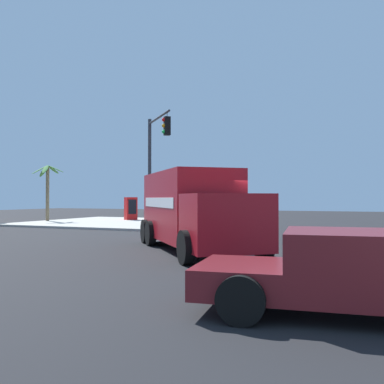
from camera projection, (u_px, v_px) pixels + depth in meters
ground_plane at (232, 252)px, 14.87m from camera, size 100.00×100.00×0.00m
sidewalk_corner_far at (118, 222)px, 31.86m from camera, size 12.45×12.45×0.14m
delivery_truck at (194, 209)px, 15.37m from camera, size 7.51×6.84×2.91m
traffic_light_primary at (155, 155)px, 23.50m from camera, size 2.98×2.78×6.44m
pickup_maroon at (352, 271)px, 6.79m from camera, size 2.73×5.39×1.38m
vending_machine_red at (131, 208)px, 34.31m from camera, size 1.17×1.15×1.85m
palm_tree_far at (48, 184)px, 32.74m from camera, size 2.50×2.43×4.39m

